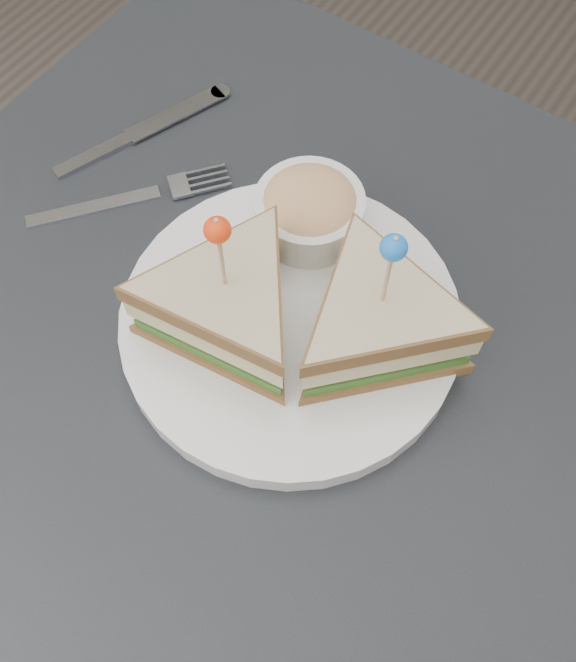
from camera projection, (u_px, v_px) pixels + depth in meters
The scene contains 5 objects.
ground_plane at pixel (280, 549), 1.29m from camera, with size 3.50×3.50×0.00m, color #3F3833.
table at pixel (273, 397), 0.70m from camera, with size 0.80×0.80×0.75m.
plate_meal at pixel (300, 305), 0.60m from camera, with size 0.38×0.38×0.17m.
cutlery_fork at pixel (140, 196), 0.71m from camera, with size 0.14×0.17×0.01m.
cutlery_knife at pixel (137, 134), 0.75m from camera, with size 0.09×0.20×0.01m.
Camera 1 is at (0.17, -0.22, 1.32)m, focal length 40.00 mm.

